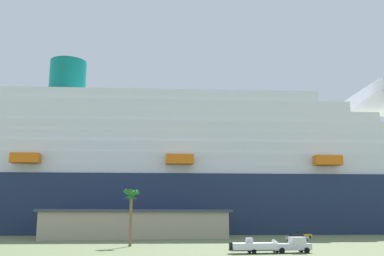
{
  "coord_description": "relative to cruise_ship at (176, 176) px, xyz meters",
  "views": [
    {
      "loc": [
        -20.46,
        -81.2,
        5.09
      ],
      "look_at": [
        -4.54,
        34.25,
        29.24
      ],
      "focal_mm": 40.13,
      "sensor_mm": 36.0,
      "label": 1
    }
  ],
  "objects": [
    {
      "name": "cruise_ship",
      "position": [
        0.0,
        0.0,
        0.0
      ],
      "size": [
        295.77,
        54.97,
        62.26
      ],
      "color": "#1E2D4C",
      "rests_on": "ground_plane"
    },
    {
      "name": "parked_car_yellow_taxi",
      "position": [
        26.65,
        -38.66,
        -17.24
      ],
      "size": [
        4.4,
        2.27,
        1.58
      ],
      "color": "yellow",
      "rests_on": "ground_plane"
    },
    {
      "name": "palm_tree",
      "position": [
        -14.16,
        -61.57,
        -9.89
      ],
      "size": [
        3.14,
        3.12,
        10.04
      ],
      "color": "brown",
      "rests_on": "ground_plane"
    },
    {
      "name": "small_boat_on_trailer",
      "position": [
        4.06,
        -78.77,
        -17.11
      ],
      "size": [
        8.84,
        2.38,
        2.15
      ],
      "color": "#595960",
      "rests_on": "ground_plane"
    },
    {
      "name": "parked_car_silver_sedan",
      "position": [
        21.07,
        -49.69,
        -17.23
      ],
      "size": [
        4.95,
        2.75,
        1.58
      ],
      "color": "silver",
      "rests_on": "ground_plane"
    },
    {
      "name": "terminal_building",
      "position": [
        -13.62,
        -26.82,
        -14.68
      ],
      "size": [
        46.69,
        30.54,
        6.74
      ],
      "color": "#B7A88C",
      "rests_on": "ground_plane"
    },
    {
      "name": "ground_plane",
      "position": [
        6.48,
        -28.75,
        -18.07
      ],
      "size": [
        600.0,
        600.0,
        0.0
      ],
      "primitive_type": "plane",
      "color": "#66754C"
    },
    {
      "name": "pickup_truck",
      "position": [
        9.13,
        -78.59,
        -17.02
      ],
      "size": [
        5.67,
        2.44,
        2.2
      ],
      "color": "silver",
      "rests_on": "ground_plane"
    }
  ]
}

